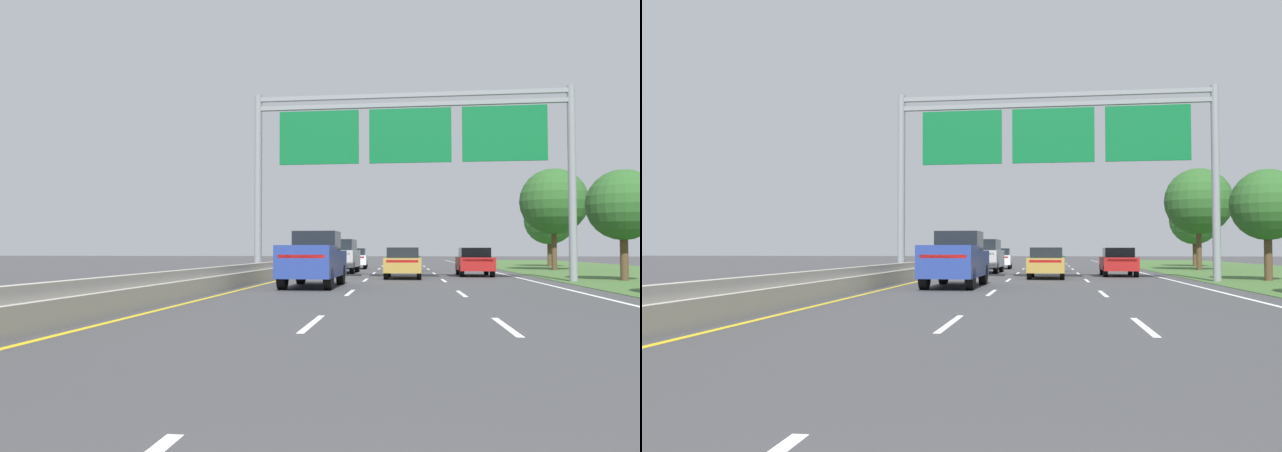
% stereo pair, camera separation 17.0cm
% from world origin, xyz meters
% --- Properties ---
extents(ground_plane, '(220.00, 220.00, 0.00)m').
position_xyz_m(ground_plane, '(0.00, 35.00, 0.00)').
color(ground_plane, '#3D3D3F').
extents(lane_striping, '(11.96, 106.00, 0.01)m').
position_xyz_m(lane_striping, '(0.00, 34.54, 0.00)').
color(lane_striping, white).
rests_on(lane_striping, ground).
extents(median_barrier_concrete, '(0.60, 110.00, 0.85)m').
position_xyz_m(median_barrier_concrete, '(-6.60, 35.00, 0.35)').
color(median_barrier_concrete, '#A8A399').
rests_on(median_barrier_concrete, ground).
extents(overhead_sign_gantry, '(15.06, 0.42, 9.03)m').
position_xyz_m(overhead_sign_gantry, '(0.30, 28.04, 6.43)').
color(overhead_sign_gantry, gray).
rests_on(overhead_sign_gantry, ground).
extents(pickup_truck_blue, '(2.13, 5.45, 2.20)m').
position_xyz_m(pickup_truck_blue, '(-3.54, 22.70, 1.07)').
color(pickup_truck_blue, navy).
rests_on(pickup_truck_blue, ground).
extents(car_red_right_lane_sedan, '(1.91, 4.44, 1.57)m').
position_xyz_m(car_red_right_lane_sedan, '(3.90, 34.11, 0.82)').
color(car_red_right_lane_sedan, maroon).
rests_on(car_red_right_lane_sedan, ground).
extents(car_silver_left_lane_suv, '(2.04, 4.75, 2.11)m').
position_xyz_m(car_silver_left_lane_suv, '(-3.90, 38.02, 1.10)').
color(car_silver_left_lane_suv, '#B2B5BA').
rests_on(car_silver_left_lane_suv, ground).
extents(car_darkgreen_centre_lane_sedan, '(1.85, 4.41, 1.57)m').
position_xyz_m(car_darkgreen_centre_lane_sedan, '(0.17, 41.73, 0.82)').
color(car_darkgreen_centre_lane_sedan, '#193D23').
rests_on(car_darkgreen_centre_lane_sedan, ground).
extents(car_gold_centre_lane_sedan, '(1.91, 4.44, 1.57)m').
position_xyz_m(car_gold_centre_lane_sedan, '(-0.05, 30.65, 0.82)').
color(car_gold_centre_lane_sedan, '#A38438').
rests_on(car_gold_centre_lane_sedan, ground).
extents(car_white_left_lane_sedan, '(1.94, 4.45, 1.57)m').
position_xyz_m(car_white_left_lane_sedan, '(-3.72, 46.84, 0.82)').
color(car_white_left_lane_sedan, silver).
rests_on(car_white_left_lane_sedan, ground).
extents(roadside_tree_mid, '(3.34, 3.34, 5.24)m').
position_xyz_m(roadside_tree_mid, '(10.20, 29.19, 3.55)').
color(roadside_tree_mid, '#4C3823').
rests_on(roadside_tree_mid, ground).
extents(roadside_tree_far, '(4.72, 4.72, 7.28)m').
position_xyz_m(roadside_tree_far, '(10.66, 44.79, 4.91)').
color(roadside_tree_far, '#4C3823').
rests_on(roadside_tree_far, ground).
extents(roadside_tree_distant, '(4.29, 4.29, 6.23)m').
position_xyz_m(roadside_tree_distant, '(12.76, 55.61, 4.07)').
color(roadside_tree_distant, '#4C3823').
rests_on(roadside_tree_distant, ground).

